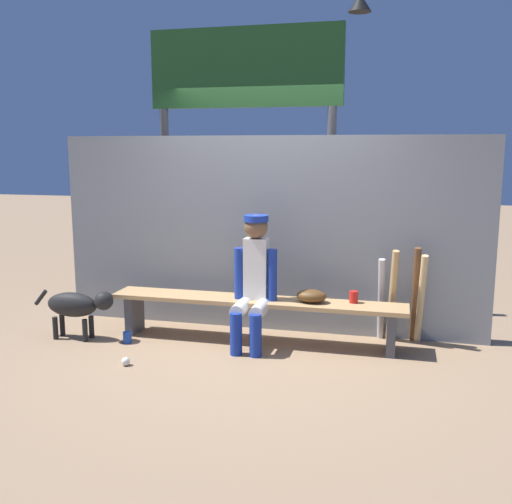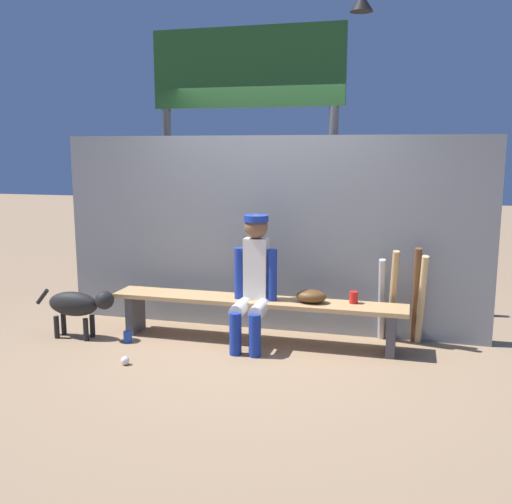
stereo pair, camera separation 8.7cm
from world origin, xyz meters
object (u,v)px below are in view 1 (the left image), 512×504
player_seated (253,278)px  bat_wood_dark (415,295)px  bat_wood_natural (421,299)px  dog (77,305)px  dugout_bench (256,307)px  baseball (126,361)px  scoreboard (250,97)px  baseball_glove (311,296)px  bat_wood_tan (392,296)px  cup_on_ground (127,337)px  cup_on_bench (354,297)px  bat_aluminum_silver (381,299)px

player_seated → bat_wood_dark: bearing=17.0°
bat_wood_natural → dog: bearing=-169.0°
dugout_bench → baseball: size_ratio=38.08×
scoreboard → dog: size_ratio=4.01×
dugout_bench → baseball_glove: 0.55m
bat_wood_dark → bat_wood_tan: bearing=-166.8°
cup_on_ground → dugout_bench: bearing=15.2°
bat_wood_tan → scoreboard: (-1.63, 0.97, 1.94)m
bat_wood_natural → scoreboard: size_ratio=0.26×
player_seated → cup_on_bench: size_ratio=11.14×
baseball → dog: 0.99m
baseball_glove → dog: bearing=-171.7°
bat_wood_tan → scoreboard: size_ratio=0.27×
baseball_glove → bat_wood_natural: (0.98, 0.30, -0.05)m
bat_wood_dark → cup_on_ground: size_ratio=8.57×
bat_wood_dark → baseball: (-2.39, -1.21, -0.43)m
bat_wood_tan → bat_wood_dark: size_ratio=0.98×
baseball_glove → scoreboard: 2.46m
baseball → cup_on_bench: bearing=27.2°
bat_aluminum_silver → bat_wood_natural: size_ratio=0.91×
dog → bat_wood_natural: bearing=11.0°
bat_wood_dark → bat_wood_natural: (0.05, -0.05, -0.03)m
baseball → cup_on_ground: (-0.25, 0.55, 0.02)m
dugout_bench → bat_wood_tan: bat_wood_tan is taller
bat_wood_tan → bat_wood_dark: bat_wood_dark is taller
player_seated → scoreboard: (-0.38, 1.37, 1.74)m
player_seated → cup_on_bench: bearing=11.2°
bat_wood_tan → scoreboard: scoreboard is taller
bat_wood_dark → cup_on_bench: bearing=-154.3°
player_seated → bat_wood_natural: 1.58m
player_seated → baseball: size_ratio=16.56×
bat_wood_tan → cup_on_ground: bat_wood_tan is taller
bat_aluminum_silver → dog: (-2.84, -0.68, -0.07)m
bat_aluminum_silver → scoreboard: size_ratio=0.24×
cup_on_bench → dugout_bench: bearing=-175.1°
bat_aluminum_silver → bat_wood_natural: bearing=-8.7°
bat_aluminum_silver → cup_on_bench: size_ratio=7.43×
cup_on_ground → dog: (-0.51, -0.00, 0.28)m
bat_wood_natural → cup_on_ground: 2.79m
cup_on_ground → baseball: bearing=-65.1°
bat_aluminum_silver → bat_wood_tan: 0.13m
dog → scoreboard: bearing=50.5°
bat_wood_dark → baseball: 2.72m
dugout_bench → bat_wood_natural: bat_wood_natural is taller
dugout_bench → bat_wood_tan: (1.25, 0.30, 0.12)m
bat_wood_dark → dog: bearing=-168.0°
bat_aluminum_silver → scoreboard: (-1.53, 0.92, 1.99)m
cup_on_ground → bat_wood_natural: bearing=12.9°
dugout_bench → cup_on_bench: size_ratio=25.62×
baseball → bat_aluminum_silver: bearing=30.4°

